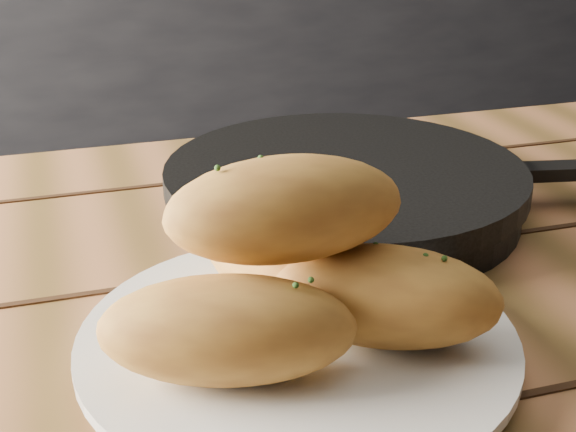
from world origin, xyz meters
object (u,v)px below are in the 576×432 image
at_px(table, 451,419).
at_px(bread_rolls, 291,272).
at_px(skillet, 347,188).
at_px(plate, 297,344).

distance_m(table, bread_rolls, 0.21).
xyz_separation_m(bread_rolls, skillet, (0.12, 0.21, -0.04)).
xyz_separation_m(table, plate, (-0.13, -0.02, 0.10)).
height_order(table, skillet, skillet).
xyz_separation_m(plate, bread_rolls, (-0.01, -0.00, 0.05)).
height_order(plate, bread_rolls, bread_rolls).
height_order(table, bread_rolls, bread_rolls).
bearing_deg(table, plate, -170.55).
bearing_deg(table, bread_rolls, -169.63).
bearing_deg(plate, bread_rolls, -149.04).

